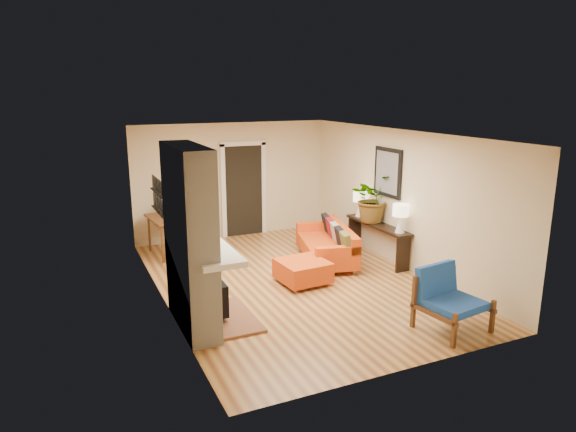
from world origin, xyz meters
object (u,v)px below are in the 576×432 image
object	(u,v)px
dining_table	(173,224)
houseplant	(372,198)
lamp_far	(360,201)
sofa	(330,244)
blue_chair	(447,295)
lamp_near	(401,215)
console_table	(378,231)
ottoman	(303,270)

from	to	relation	value
dining_table	houseplant	bearing A→B (deg)	-26.17
lamp_far	sofa	bearing A→B (deg)	-158.25
blue_chair	lamp_near	bearing A→B (deg)	69.67
console_table	houseplant	size ratio (longest dim) A/B	1.90
dining_table	lamp_far	size ratio (longest dim) A/B	3.41
ottoman	blue_chair	bearing A→B (deg)	-65.03
sofa	lamp_far	xyz separation A→B (m)	(0.91, 0.36, 0.73)
sofa	ottoman	distance (m)	1.38
lamp_far	houseplant	bearing A→B (deg)	-91.23
ottoman	houseplant	xyz separation A→B (m)	(1.94, 0.80, 0.98)
blue_chair	lamp_near	size ratio (longest dim) A/B	1.77
sofa	lamp_near	bearing A→B (deg)	-48.33
dining_table	console_table	world-z (taller)	dining_table
dining_table	lamp_near	size ratio (longest dim) A/B	3.41
ottoman	houseplant	world-z (taller)	houseplant
blue_chair	dining_table	size ratio (longest dim) A/B	0.52
sofa	lamp_near	world-z (taller)	lamp_near
ottoman	console_table	size ratio (longest dim) A/B	0.46
dining_table	houseplant	xyz separation A→B (m)	(3.63, -1.78, 0.57)
ottoman	lamp_near	xyz separation A→B (m)	(1.95, -0.12, 0.83)
console_table	lamp_near	bearing A→B (deg)	-90.00
houseplant	lamp_far	bearing A→B (deg)	88.77
ottoman	dining_table	size ratio (longest dim) A/B	0.47
blue_chair	houseplant	xyz separation A→B (m)	(0.83, 3.18, 0.73)
dining_table	lamp_near	bearing A→B (deg)	-36.61
blue_chair	dining_table	world-z (taller)	dining_table
dining_table	lamp_near	world-z (taller)	lamp_near
ottoman	lamp_near	bearing A→B (deg)	-3.49
lamp_near	lamp_far	xyz separation A→B (m)	(0.00, 1.39, 0.00)
lamp_far	lamp_near	bearing A→B (deg)	-90.00
ottoman	dining_table	bearing A→B (deg)	123.24
sofa	ottoman	xyz separation A→B (m)	(-1.04, -0.90, -0.10)
sofa	dining_table	distance (m)	3.22
sofa	lamp_far	bearing A→B (deg)	21.75
lamp_near	houseplant	size ratio (longest dim) A/B	0.55
ottoman	dining_table	distance (m)	3.12
sofa	lamp_far	world-z (taller)	lamp_far
ottoman	console_table	world-z (taller)	console_table
houseplant	blue_chair	bearing A→B (deg)	-104.58
lamp_far	houseplant	xyz separation A→B (m)	(-0.01, -0.47, 0.15)
lamp_near	houseplant	bearing A→B (deg)	90.62
sofa	console_table	bearing A→B (deg)	-18.94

